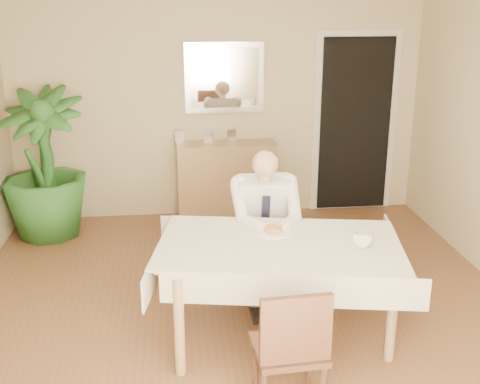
{
  "coord_description": "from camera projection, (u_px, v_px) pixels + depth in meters",
  "views": [
    {
      "loc": [
        -0.5,
        -4.06,
        2.42
      ],
      "look_at": [
        0.0,
        0.35,
        0.95
      ],
      "focal_mm": 45.0,
      "sensor_mm": 36.0,
      "label": 1
    }
  ],
  "objects": [
    {
      "name": "window",
      "position": [
        343.0,
        324.0,
        1.86
      ],
      "size": [
        1.34,
        0.04,
        1.44
      ],
      "color": "silver",
      "rests_on": "room"
    },
    {
      "name": "knife",
      "position": [
        280.0,
        233.0,
        4.34
      ],
      "size": [
        0.01,
        0.13,
        0.01
      ],
      "primitive_type": "cylinder",
      "rotation": [
        1.57,
        0.0,
        0.0
      ],
      "color": "silver",
      "rests_on": "dining_table"
    },
    {
      "name": "dining_table",
      "position": [
        279.0,
        254.0,
        4.24
      ],
      "size": [
        1.89,
        1.32,
        0.75
      ],
      "rotation": [
        0.0,
        0.0,
        -0.18
      ],
      "color": "#9C7C50",
      "rests_on": "ground"
    },
    {
      "name": "seated_man",
      "position": [
        266.0,
        221.0,
        4.8
      ],
      "size": [
        0.48,
        0.72,
        1.24
      ],
      "color": "white",
      "rests_on": "ground"
    },
    {
      "name": "plate",
      "position": [
        273.0,
        232.0,
        4.39
      ],
      "size": [
        0.26,
        0.26,
        0.02
      ],
      "primitive_type": "cylinder",
      "color": "white",
      "rests_on": "dining_table"
    },
    {
      "name": "fork",
      "position": [
        269.0,
        233.0,
        4.33
      ],
      "size": [
        0.01,
        0.13,
        0.01
      ],
      "primitive_type": "cylinder",
      "rotation": [
        1.57,
        0.0,
        0.0
      ],
      "color": "silver",
      "rests_on": "dining_table"
    },
    {
      "name": "food",
      "position": [
        273.0,
        229.0,
        4.39
      ],
      "size": [
        0.14,
        0.14,
        0.06
      ],
      "primitive_type": "ellipsoid",
      "color": "#95603A",
      "rests_on": "dining_table"
    },
    {
      "name": "chair_far",
      "position": [
        261.0,
        232.0,
        5.13
      ],
      "size": [
        0.46,
        0.46,
        0.87
      ],
      "rotation": [
        0.0,
        0.0,
        0.13
      ],
      "color": "#3F2417",
      "rests_on": "ground"
    },
    {
      "name": "sideboard",
      "position": [
        226.0,
        181.0,
        6.71
      ],
      "size": [
        1.08,
        0.37,
        0.86
      ],
      "primitive_type": "cube",
      "rotation": [
        0.0,
        0.0,
        -0.0
      ],
      "color": "#9C7C50",
      "rests_on": "ground"
    },
    {
      "name": "potted_palm",
      "position": [
        44.0,
        164.0,
        6.1
      ],
      "size": [
        1.01,
        1.01,
        1.54
      ],
      "primitive_type": "imported",
      "rotation": [
        0.0,
        0.0,
        -0.19
      ],
      "color": "#245920",
      "rests_on": "ground"
    },
    {
      "name": "photo_frame_left",
      "position": [
        179.0,
        137.0,
        6.55
      ],
      "size": [
        0.1,
        0.02,
        0.14
      ],
      "primitive_type": "cube",
      "color": "silver",
      "rests_on": "sideboard"
    },
    {
      "name": "mirror",
      "position": [
        224.0,
        78.0,
        6.5
      ],
      "size": [
        0.86,
        0.04,
        0.76
      ],
      "color": "silver",
      "rests_on": "room"
    },
    {
      "name": "chair_near",
      "position": [
        291.0,
        347.0,
        3.47
      ],
      "size": [
        0.43,
        0.43,
        0.86
      ],
      "rotation": [
        0.0,
        0.0,
        0.06
      ],
      "color": "#3F2417",
      "rests_on": "ground"
    },
    {
      "name": "photo_frame_right",
      "position": [
        232.0,
        136.0,
        6.6
      ],
      "size": [
        0.1,
        0.02,
        0.14
      ],
      "primitive_type": "cube",
      "color": "silver",
      "rests_on": "sideboard"
    },
    {
      "name": "photo_frame_center",
      "position": [
        208.0,
        136.0,
        6.58
      ],
      "size": [
        0.1,
        0.02,
        0.14
      ],
      "primitive_type": "cube",
      "color": "silver",
      "rests_on": "sideboard"
    },
    {
      "name": "room",
      "position": [
        246.0,
        160.0,
        4.24
      ],
      "size": [
        5.0,
        5.02,
        2.6
      ],
      "color": "brown",
      "rests_on": "ground"
    },
    {
      "name": "doorway",
      "position": [
        355.0,
        125.0,
        6.82
      ],
      "size": [
        0.96,
        0.07,
        2.1
      ],
      "color": "silver",
      "rests_on": "ground"
    },
    {
      "name": "coffee_mug",
      "position": [
        362.0,
        240.0,
        4.14
      ],
      "size": [
        0.16,
        0.16,
        0.11
      ],
      "primitive_type": "imported",
      "rotation": [
        0.0,
        0.0,
        0.23
      ],
      "color": "white",
      "rests_on": "dining_table"
    }
  ]
}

